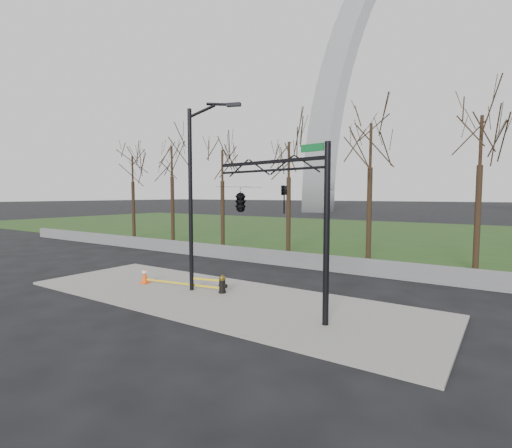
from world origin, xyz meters
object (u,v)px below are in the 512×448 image
Objects in this scene: traffic_cone at (145,275)px; traffic_signal_mast at (254,199)px; fire_hydrant at (222,284)px; street_light at (195,186)px.

traffic_signal_mast is at bearing -0.29° from traffic_cone.
fire_hydrant is 4.31m from traffic_signal_mast.
fire_hydrant is at bearing 172.35° from traffic_signal_mast.
traffic_signal_mast is at bearing -9.57° from fire_hydrant.
street_light is (-1.24, -0.30, 4.22)m from fire_hydrant.
street_light reaches higher than traffic_signal_mast.
fire_hydrant is 4.29m from traffic_cone.
street_light is (3.00, 0.36, 4.20)m from traffic_cone.
fire_hydrant is at bearing -5.42° from street_light.
traffic_signal_mast is at bearing -25.60° from street_light.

